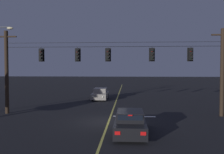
% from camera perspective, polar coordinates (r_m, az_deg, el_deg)
% --- Properties ---
extents(ground_plane, '(180.00, 180.00, 0.00)m').
position_cam_1_polar(ground_plane, '(17.82, -0.78, -10.48)').
color(ground_plane, black).
extents(lane_centre_stripe, '(0.14, 60.00, 0.01)m').
position_cam_1_polar(lane_centre_stripe, '(26.23, 0.74, -6.38)').
color(lane_centre_stripe, '#D1C64C').
rests_on(lane_centre_stripe, ground).
extents(stop_bar_paint, '(3.40, 0.36, 0.01)m').
position_cam_1_polar(stop_bar_paint, '(19.70, 5.28, -9.26)').
color(stop_bar_paint, silver).
rests_on(stop_bar_paint, ground).
extents(signal_span_assembly, '(19.71, 0.32, 7.05)m').
position_cam_1_polar(signal_span_assembly, '(19.95, -0.19, 1.52)').
color(signal_span_assembly, '#2D2116').
rests_on(signal_span_assembly, ground).
extents(traffic_light_leftmost, '(0.48, 0.41, 1.22)m').
position_cam_1_polar(traffic_light_leftmost, '(21.22, -16.46, 5.04)').
color(traffic_light_leftmost, black).
extents(traffic_light_left_inner, '(0.48, 0.41, 1.22)m').
position_cam_1_polar(traffic_light_left_inner, '(20.35, -8.18, 5.23)').
color(traffic_light_left_inner, black).
extents(traffic_light_centre, '(0.48, 0.41, 1.22)m').
position_cam_1_polar(traffic_light_centre, '(19.98, -0.97, 5.31)').
color(traffic_light_centre, black).
extents(traffic_light_right_inner, '(0.48, 0.41, 1.22)m').
position_cam_1_polar(traffic_light_right_inner, '(20.00, 9.46, 5.28)').
color(traffic_light_right_inner, black).
extents(traffic_light_rightmost, '(0.48, 0.41, 1.22)m').
position_cam_1_polar(traffic_light_rightmost, '(20.54, 18.12, 5.12)').
color(traffic_light_rightmost, black).
extents(car_waiting_near_lane, '(1.80, 4.33, 1.39)m').
position_cam_1_polar(car_waiting_near_lane, '(14.54, 4.29, -10.78)').
color(car_waiting_near_lane, black).
rests_on(car_waiting_near_lane, ground).
extents(car_oncoming_lead, '(1.80, 4.42, 1.39)m').
position_cam_1_polar(car_oncoming_lead, '(29.96, -2.79, -4.07)').
color(car_oncoming_lead, gray).
rests_on(car_oncoming_lead, ground).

